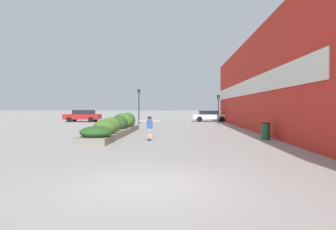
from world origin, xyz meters
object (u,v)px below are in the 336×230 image
object	(u,v)px
trash_bin	(266,131)
car_center_left	(83,116)
skateboarder	(150,125)
traffic_light_left	(139,100)
skateboard	(150,139)
traffic_light_right	(218,104)
car_leftmost	(210,116)

from	to	relation	value
trash_bin	car_center_left	world-z (taller)	car_center_left
skateboarder	traffic_light_left	bearing A→B (deg)	99.74
trash_bin	traffic_light_left	world-z (taller)	traffic_light_left
trash_bin	car_center_left	bearing A→B (deg)	131.24
skateboard	car_center_left	size ratio (longest dim) A/B	0.16
car_center_left	skateboard	bearing A→B (deg)	-152.55
traffic_light_right	traffic_light_left	bearing A→B (deg)	177.53
skateboard	trash_bin	bearing A→B (deg)	7.11
traffic_light_left	trash_bin	bearing A→B (deg)	-57.61
traffic_light_right	car_center_left	bearing A→B (deg)	162.62
traffic_light_left	car_center_left	bearing A→B (deg)	148.66
skateboarder	car_leftmost	distance (m)	22.48
skateboarder	trash_bin	xyz separation A→B (m)	(6.48, 0.89, -0.37)
traffic_light_left	car_leftmost	bearing A→B (deg)	37.39
skateboarder	traffic_light_right	distance (m)	16.31
traffic_light_left	traffic_light_right	xyz separation A→B (m)	(8.42, -0.36, -0.38)
trash_bin	car_center_left	xyz separation A→B (m)	(-17.04, 19.44, 0.29)
skateboarder	car_leftmost	world-z (taller)	car_leftmost
skateboarder	car_leftmost	xyz separation A→B (m)	(5.23, 21.86, -0.10)
car_leftmost	skateboarder	bearing A→B (deg)	-13.47
car_leftmost	traffic_light_right	size ratio (longest dim) A/B	1.43
trash_bin	car_leftmost	distance (m)	21.01
skateboarder	car_center_left	distance (m)	22.91
skateboarder	car_center_left	size ratio (longest dim) A/B	0.29
car_leftmost	car_center_left	bearing A→B (deg)	-84.47
car_center_left	traffic_light_right	bearing A→B (deg)	-107.38
car_center_left	trash_bin	bearing A→B (deg)	-138.76
skateboard	car_leftmost	bearing A→B (deg)	75.84
skateboard	car_leftmost	xyz separation A→B (m)	(5.23, 21.86, 0.67)
skateboarder	traffic_light_left	world-z (taller)	traffic_light_left
car_center_left	traffic_light_right	xyz separation A→B (m)	(16.10, -5.04, 1.37)
skateboard	traffic_light_right	world-z (taller)	traffic_light_right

